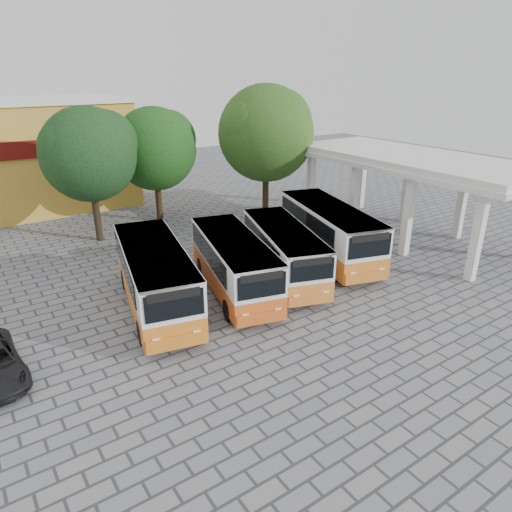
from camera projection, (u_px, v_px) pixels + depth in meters
ground at (326, 300)px, 22.00m from camera, size 90.00×90.00×0.00m
terminal_shelter at (412, 162)px, 28.65m from camera, size 6.80×15.80×5.40m
bus_far_left at (155, 275)px, 20.56m from camera, size 4.26×8.76×3.01m
bus_centre_left at (234, 262)px, 22.20m from camera, size 4.27×8.30×2.84m
bus_centre_right at (284, 250)px, 23.78m from camera, size 4.67×8.24×2.79m
bus_far_right at (329, 229)px, 26.17m from camera, size 4.91×9.18×3.13m
tree_left at (89, 151)px, 27.70m from camera, size 6.05×5.76×8.41m
tree_middle at (155, 146)px, 31.55m from camera, size 6.01×5.73×8.08m
tree_right at (267, 130)px, 32.95m from camera, size 7.28×6.94×9.49m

